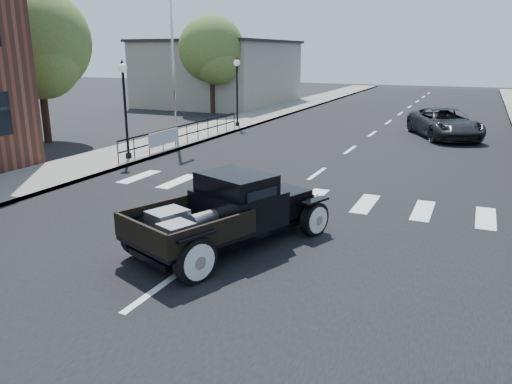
% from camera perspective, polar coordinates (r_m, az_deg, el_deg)
% --- Properties ---
extents(ground, '(120.00, 120.00, 0.00)m').
position_cam_1_polar(ground, '(11.97, -3.05, -5.22)').
color(ground, black).
rests_on(ground, ground).
extents(road, '(14.00, 80.00, 0.02)m').
position_cam_1_polar(road, '(25.82, 12.27, 5.86)').
color(road, black).
rests_on(road, ground).
extents(road_markings, '(12.00, 60.00, 0.06)m').
position_cam_1_polar(road_markings, '(21.03, 9.40, 3.78)').
color(road_markings, silver).
rests_on(road_markings, ground).
extents(sidewalk_left, '(3.00, 80.00, 0.15)m').
position_cam_1_polar(sidewalk_left, '(28.73, -4.64, 7.26)').
color(sidewalk_left, gray).
rests_on(sidewalk_left, ground).
extents(low_building_left, '(10.00, 12.00, 5.00)m').
position_cam_1_polar(low_building_left, '(42.99, -4.07, 13.32)').
color(low_building_left, '#9F9785').
rests_on(low_building_left, ground).
extents(railing, '(0.08, 10.00, 1.00)m').
position_cam_1_polar(railing, '(23.77, -7.89, 6.80)').
color(railing, black).
rests_on(railing, sidewalk_left).
extents(banner, '(0.04, 2.20, 0.60)m').
position_cam_1_polar(banner, '(22.11, -10.42, 5.50)').
color(banner, silver).
rests_on(banner, sidewalk_left).
extents(lamp_post_b, '(0.36, 0.36, 3.84)m').
position_cam_1_polar(lamp_post_b, '(20.52, -14.70, 9.04)').
color(lamp_post_b, black).
rests_on(lamp_post_b, sidewalk_left).
extents(lamp_post_c, '(0.36, 0.36, 3.84)m').
position_cam_1_polar(lamp_post_c, '(28.98, -2.18, 11.34)').
color(lamp_post_c, black).
rests_on(lamp_post_c, sidewalk_left).
extents(flagpole, '(0.12, 0.12, 12.35)m').
position_cam_1_polar(flagpole, '(26.28, -9.71, 19.99)').
color(flagpole, silver).
rests_on(flagpole, sidewalk_left).
extents(big_tree_near, '(4.91, 4.91, 7.21)m').
position_cam_1_polar(big_tree_near, '(26.23, -23.47, 13.01)').
color(big_tree_near, '#4C622A').
rests_on(big_tree_near, ground).
extents(big_tree_far, '(4.62, 4.62, 6.79)m').
position_cam_1_polar(big_tree_far, '(36.49, -5.06, 14.28)').
color(big_tree_far, '#4C622A').
rests_on(big_tree_far, ground).
extents(hotrod_pickup, '(3.95, 5.43, 1.71)m').
position_cam_1_polar(hotrod_pickup, '(11.16, -3.07, -2.15)').
color(hotrod_pickup, black).
rests_on(hotrod_pickup, ground).
extents(second_car, '(4.51, 5.92, 1.49)m').
position_cam_1_polar(second_car, '(27.49, 20.76, 7.34)').
color(second_car, black).
rests_on(second_car, ground).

